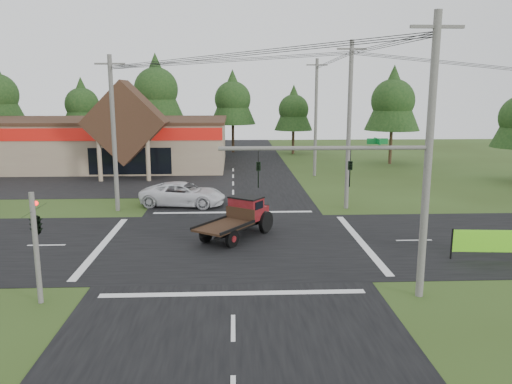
{
  "coord_description": "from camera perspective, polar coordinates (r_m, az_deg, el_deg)",
  "views": [
    {
      "loc": [
        0.07,
        -26.09,
        8.06
      ],
      "look_at": [
        1.39,
        3.15,
        2.2
      ],
      "focal_mm": 35.0,
      "sensor_mm": 36.0,
      "label": 1
    }
  ],
  "objects": [
    {
      "name": "traffic_signal_corner",
      "position": [
        20.74,
        -23.94,
        -2.3
      ],
      "size": [
        0.53,
        2.48,
        4.4
      ],
      "color": "#595651",
      "rests_on": "ground"
    },
    {
      "name": "traffic_signal_mast",
      "position": [
        19.79,
        14.34,
        0.38
      ],
      "size": [
        8.12,
        0.24,
        7.0
      ],
      "color": "#595651",
      "rests_on": "ground"
    },
    {
      "name": "road_ew",
      "position": [
        27.3,
        -2.63,
        -5.83
      ],
      "size": [
        120.0,
        12.0,
        0.02
      ],
      "primitive_type": "cube",
      "color": "black",
      "rests_on": "ground"
    },
    {
      "name": "antique_flatbed_truck",
      "position": [
        27.95,
        -2.37,
        -3.07
      ],
      "size": [
        4.76,
        5.53,
        2.23
      ],
      "primitive_type": null,
      "rotation": [
        0.0,
        0.0,
        -0.62
      ],
      "color": "#4F0E0B",
      "rests_on": "ground"
    },
    {
      "name": "cvs_building",
      "position": [
        58.09,
        -18.42,
        5.53
      ],
      "size": [
        30.4,
        18.2,
        9.19
      ],
      "color": "gray",
      "rests_on": "ground"
    },
    {
      "name": "tree_row_c",
      "position": [
        67.85,
        -11.35,
        11.66
      ],
      "size": [
        7.28,
        7.28,
        13.13
      ],
      "color": "#332316",
      "rests_on": "ground"
    },
    {
      "name": "road_ns",
      "position": [
        27.3,
        -2.63,
        -5.84
      ],
      "size": [
        12.0,
        120.0,
        0.02
      ],
      "primitive_type": "cube",
      "color": "black",
      "rests_on": "ground"
    },
    {
      "name": "utility_pole_n",
      "position": [
        48.79,
        6.85,
        8.52
      ],
      "size": [
        2.0,
        0.3,
        11.2
      ],
      "color": "#595651",
      "rests_on": "ground"
    },
    {
      "name": "parking_apron",
      "position": [
        47.92,
        -19.62,
        0.99
      ],
      "size": [
        28.0,
        14.0,
        0.02
      ],
      "primitive_type": "cube",
      "color": "black",
      "rests_on": "ground"
    },
    {
      "name": "utility_pole_nr",
      "position": [
        20.17,
        19.1,
        3.8
      ],
      "size": [
        2.0,
        0.3,
        11.0
      ],
      "color": "#595651",
      "rests_on": "ground"
    },
    {
      "name": "tree_row_d",
      "position": [
        68.09,
        -2.69,
        10.73
      ],
      "size": [
        6.16,
        6.16,
        11.11
      ],
      "color": "#332316",
      "rests_on": "ground"
    },
    {
      "name": "utility_pole_ne",
      "position": [
        35.07,
        10.58,
        7.58
      ],
      "size": [
        2.0,
        0.3,
        11.5
      ],
      "color": "#595651",
      "rests_on": "ground"
    },
    {
      "name": "tree_row_b",
      "position": [
        71.0,
        -19.28,
        9.61
      ],
      "size": [
        5.6,
        5.6,
        10.1
      ],
      "color": "#332316",
      "rests_on": "ground"
    },
    {
      "name": "roadside_banner",
      "position": [
        27.14,
        25.92,
        -5.42
      ],
      "size": [
        4.55,
        0.52,
        1.56
      ],
      "primitive_type": null,
      "rotation": [
        0.0,
        0.0,
        -0.08
      ],
      "color": "#66D21C",
      "rests_on": "ground"
    },
    {
      "name": "ground",
      "position": [
        27.31,
        -2.63,
        -5.86
      ],
      "size": [
        120.0,
        120.0,
        0.0
      ],
      "primitive_type": "plane",
      "color": "#2E3F16",
      "rests_on": "ground"
    },
    {
      "name": "white_pickup",
      "position": [
        36.4,
        -8.33,
        -0.23
      ],
      "size": [
        6.43,
        3.73,
        1.69
      ],
      "primitive_type": "imported",
      "rotation": [
        0.0,
        0.0,
        1.41
      ],
      "color": "silver",
      "rests_on": "ground"
    },
    {
      "name": "tree_row_e",
      "position": [
        66.6,
        4.32,
        9.55
      ],
      "size": [
        5.04,
        5.04,
        9.09
      ],
      "color": "#332316",
      "rests_on": "ground"
    },
    {
      "name": "tree_side_ne",
      "position": [
        58.89,
        15.4,
        10.26
      ],
      "size": [
        6.16,
        6.16,
        11.11
      ],
      "color": "#332316",
      "rests_on": "ground"
    },
    {
      "name": "utility_pole_nw",
      "position": [
        35.14,
        -15.96,
        6.53
      ],
      "size": [
        2.0,
        0.3,
        10.5
      ],
      "color": "#595651",
      "rests_on": "ground"
    }
  ]
}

